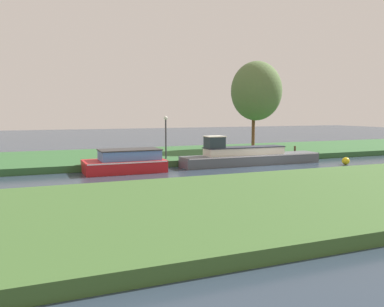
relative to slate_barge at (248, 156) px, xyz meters
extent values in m
plane|color=#293645|center=(0.88, -1.20, -0.56)|extent=(120.00, 120.00, 0.00)
cube|color=#305D30|center=(0.88, 5.80, -0.36)|extent=(72.00, 10.00, 0.40)
cube|color=#4F555B|center=(0.27, 0.00, -0.22)|extent=(9.68, 1.56, 0.68)
cube|color=white|center=(0.27, 0.00, 0.08)|extent=(9.48, 1.59, 0.07)
cube|color=beige|center=(-0.27, 0.00, 0.35)|extent=(5.41, 1.18, 0.47)
cube|color=#262933|center=(-0.27, 0.00, 0.61)|extent=(5.51, 1.25, 0.06)
cube|color=#26333A|center=(-2.44, 0.00, 0.95)|extent=(1.08, 1.00, 0.74)
cube|color=beige|center=(-2.44, 0.00, 1.36)|extent=(1.18, 1.06, 0.06)
cube|color=red|center=(-8.20, 0.00, -0.21)|extent=(4.57, 2.33, 0.70)
cube|color=white|center=(-8.20, 0.00, 0.10)|extent=(4.48, 2.36, 0.07)
cube|color=#5482C8|center=(-7.87, 0.00, 0.42)|extent=(3.38, 1.77, 0.55)
cube|color=#31302F|center=(-7.87, 0.00, 0.72)|extent=(3.48, 1.87, 0.06)
cylinder|color=brown|center=(4.24, 6.43, 1.55)|extent=(0.27, 0.27, 3.42)
ellipsoid|color=#556D3E|center=(4.24, 6.07, 4.60)|extent=(4.05, 4.48, 4.84)
cylinder|color=#333338|center=(-4.97, 2.02, 1.11)|extent=(0.10, 0.10, 2.54)
sphere|color=white|center=(-4.97, 2.02, 2.50)|extent=(0.24, 0.24, 0.24)
cylinder|color=#453221|center=(4.66, 1.29, 0.13)|extent=(0.15, 0.15, 0.58)
sphere|color=yellow|center=(5.95, -2.40, -0.32)|extent=(0.49, 0.49, 0.49)
camera|label=1|loc=(-13.26, -22.55, 2.90)|focal=37.38mm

